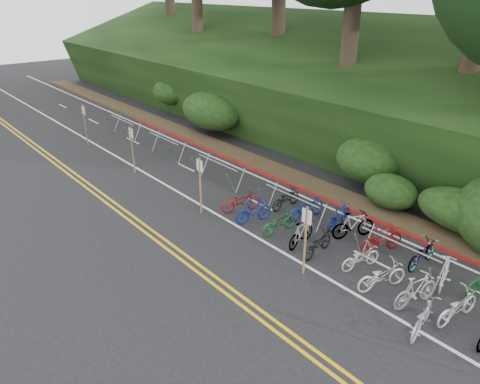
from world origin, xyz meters
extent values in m
plane|color=black|center=(0.00, 0.00, 0.00)|extent=(120.00, 120.00, 0.00)
cube|color=gold|center=(-2.15, 10.00, 0.00)|extent=(0.12, 80.00, 0.01)
cube|color=gold|center=(-1.85, 10.00, 0.00)|extent=(0.12, 80.00, 0.01)
cube|color=silver|center=(1.00, 10.00, 0.00)|extent=(0.12, 80.00, 0.01)
cube|color=silver|center=(5.20, 10.00, 0.00)|extent=(0.12, 80.00, 0.01)
cube|color=silver|center=(3.10, 4.00, 0.00)|extent=(0.10, 1.60, 0.01)
cube|color=silver|center=(3.10, 10.00, 0.00)|extent=(0.10, 1.60, 0.01)
cube|color=silver|center=(3.10, 16.00, 0.00)|extent=(0.10, 1.60, 0.01)
cube|color=silver|center=(3.10, 22.00, 0.00)|extent=(0.10, 1.60, 0.01)
cube|color=silver|center=(3.10, 28.00, 0.00)|extent=(0.10, 1.60, 0.01)
cube|color=silver|center=(3.10, 34.00, 0.00)|extent=(0.10, 1.60, 0.01)
cube|color=maroon|center=(5.70, 12.00, 0.05)|extent=(0.25, 28.00, 0.10)
cube|color=black|center=(13.50, 22.00, 2.80)|extent=(12.32, 44.00, 9.11)
cube|color=#382819|center=(6.40, 22.00, 0.08)|extent=(1.40, 44.00, 0.16)
ellipsoid|color=#284C19|center=(7.20, 3.00, 1.04)|extent=(2.00, 2.80, 1.60)
ellipsoid|color=#284C19|center=(8.00, 8.00, 1.55)|extent=(2.60, 3.64, 2.08)
ellipsoid|color=#284C19|center=(9.20, 14.00, 1.99)|extent=(2.20, 3.08, 1.76)
ellipsoid|color=#284C19|center=(7.80, 20.00, 1.56)|extent=(3.00, 4.20, 2.40)
ellipsoid|color=#284C19|center=(8.50, 26.00, 1.73)|extent=(2.40, 3.36, 1.92)
ellipsoid|color=#284C19|center=(9.80, 30.00, 2.41)|extent=(2.80, 3.92, 2.24)
ellipsoid|color=#284C19|center=(7.00, 6.00, 0.90)|extent=(1.80, 2.52, 1.44)
ellipsoid|color=#284C19|center=(10.00, 18.00, 2.60)|extent=(3.20, 4.48, 2.56)
cylinder|color=#2D2319|center=(12.00, 6.00, 6.60)|extent=(0.91, 0.91, 7.59)
cylinder|color=#2D2319|center=(11.00, 12.00, 6.06)|extent=(0.88, 0.88, 7.12)
cylinder|color=#2D2319|center=(13.50, 20.00, 7.23)|extent=(0.93, 0.93, 8.07)
cylinder|color=#2D2319|center=(12.50, 28.00, 6.12)|extent=(0.85, 0.85, 6.65)
cylinder|color=#2D2319|center=(15.00, 36.00, 7.30)|extent=(0.91, 0.91, 7.59)
cylinder|color=gray|center=(3.00, 3.00, 1.15)|extent=(0.05, 3.00, 0.05)
cylinder|color=gray|center=(2.72, 1.60, 0.57)|extent=(0.58, 0.04, 1.13)
cylinder|color=gray|center=(3.28, 1.60, 0.57)|extent=(0.58, 0.04, 1.13)
cylinder|color=gray|center=(2.72, 4.40, 0.57)|extent=(0.58, 0.04, 1.13)
cylinder|color=gray|center=(3.28, 4.40, 0.57)|extent=(0.58, 0.04, 1.13)
cylinder|color=gray|center=(3.00, 8.00, 1.15)|extent=(0.05, 3.00, 0.05)
cylinder|color=gray|center=(2.72, 6.60, 0.57)|extent=(0.58, 0.04, 1.13)
cylinder|color=gray|center=(3.28, 6.60, 0.57)|extent=(0.58, 0.04, 1.13)
cylinder|color=gray|center=(2.72, 9.40, 0.57)|extent=(0.58, 0.04, 1.13)
cylinder|color=gray|center=(3.28, 9.40, 0.57)|extent=(0.58, 0.04, 1.13)
cylinder|color=gray|center=(3.00, 13.00, 1.15)|extent=(0.05, 3.00, 0.05)
cylinder|color=gray|center=(2.72, 11.60, 0.57)|extent=(0.58, 0.04, 1.13)
cylinder|color=gray|center=(3.28, 11.60, 0.57)|extent=(0.58, 0.04, 1.13)
cylinder|color=gray|center=(2.72, 14.40, 0.57)|extent=(0.58, 0.04, 1.13)
cylinder|color=gray|center=(3.28, 14.40, 0.57)|extent=(0.58, 0.04, 1.13)
cylinder|color=gray|center=(3.00, 18.00, 1.15)|extent=(0.05, 3.00, 0.05)
cylinder|color=gray|center=(2.72, 16.60, 0.57)|extent=(0.58, 0.04, 1.13)
cylinder|color=gray|center=(3.28, 16.60, 0.57)|extent=(0.58, 0.04, 1.13)
cylinder|color=gray|center=(2.72, 19.40, 0.57)|extent=(0.58, 0.04, 1.13)
cylinder|color=gray|center=(3.28, 19.40, 0.57)|extent=(0.58, 0.04, 1.13)
cylinder|color=gray|center=(3.00, 23.00, 1.15)|extent=(0.05, 3.00, 0.05)
cylinder|color=gray|center=(2.72, 21.60, 0.57)|extent=(0.58, 0.04, 1.13)
cylinder|color=gray|center=(3.28, 21.60, 0.57)|extent=(0.58, 0.04, 1.13)
cylinder|color=gray|center=(2.72, 24.40, 0.57)|extent=(0.58, 0.04, 1.13)
cylinder|color=gray|center=(3.28, 24.40, 0.57)|extent=(0.58, 0.04, 1.13)
cylinder|color=brown|center=(0.60, 5.00, 1.25)|extent=(0.08, 0.08, 2.50)
cube|color=silver|center=(0.60, 5.00, 2.15)|extent=(0.02, 0.40, 0.50)
cylinder|color=brown|center=(0.60, 11.00, 1.25)|extent=(0.08, 0.08, 2.50)
cube|color=silver|center=(0.60, 11.00, 2.15)|extent=(0.02, 0.40, 0.50)
cylinder|color=brown|center=(0.60, 17.00, 1.25)|extent=(0.08, 0.08, 2.50)
cube|color=silver|center=(0.60, 17.00, 2.15)|extent=(0.02, 0.40, 0.50)
cylinder|color=brown|center=(0.60, 23.00, 1.25)|extent=(0.08, 0.08, 2.50)
cube|color=silver|center=(0.60, 23.00, 2.15)|extent=(0.02, 0.40, 0.50)
imported|color=#9E9EA3|center=(1.02, 0.89, 0.47)|extent=(1.06, 1.91, 0.95)
imported|color=beige|center=(2.25, 0.49, 0.47)|extent=(0.82, 1.86, 0.95)
imported|color=#9E9EA3|center=(1.95, 1.65, 0.53)|extent=(0.83, 1.83, 1.06)
imported|color=beige|center=(3.57, 1.60, 0.48)|extent=(0.93, 1.66, 0.96)
imported|color=beige|center=(1.88, 2.81, 0.48)|extent=(1.16, 1.92, 0.95)
imported|color=slate|center=(4.11, 2.74, 0.46)|extent=(0.70, 1.78, 0.92)
imported|color=beige|center=(2.34, 3.98, 0.42)|extent=(0.87, 1.69, 0.85)
imported|color=maroon|center=(3.82, 4.17, 0.54)|extent=(1.04, 1.86, 1.08)
imported|color=black|center=(1.88, 5.53, 0.44)|extent=(0.85, 1.75, 0.88)
imported|color=slate|center=(3.87, 5.50, 0.54)|extent=(1.14, 1.87, 1.09)
imported|color=slate|center=(1.92, 6.38, 0.50)|extent=(0.82, 1.74, 1.01)
imported|color=navy|center=(4.10, 6.39, 0.52)|extent=(0.78, 1.80, 1.05)
imported|color=#144C1E|center=(1.94, 7.61, 0.44)|extent=(0.63, 1.69, 0.88)
imported|color=navy|center=(3.69, 7.78, 0.48)|extent=(0.82, 1.89, 0.96)
imported|color=navy|center=(1.75, 8.92, 0.50)|extent=(0.84, 1.72, 1.00)
imported|color=black|center=(3.74, 9.04, 0.45)|extent=(0.75, 1.77, 0.91)
imported|color=maroon|center=(2.00, 10.04, 0.46)|extent=(1.09, 1.87, 0.93)
camera|label=1|loc=(-9.59, -3.98, 8.97)|focal=35.00mm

